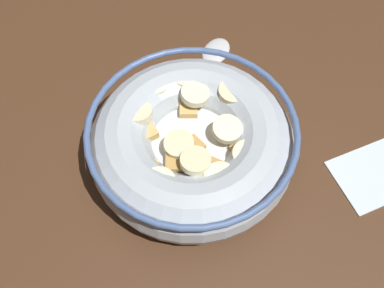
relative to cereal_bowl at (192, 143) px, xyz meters
The scene contains 3 objects.
ground_plane 4.18cm from the cereal_bowl, 42.60° to the right, with size 120.97×120.97×2.00cm, color #472B19.
cereal_bowl is the anchor object (origin of this frame).
spoon 12.88cm from the cereal_bowl, 104.13° to the right, with size 9.12×12.85×0.80cm.
Camera 1 is at (2.08, 21.41, 38.81)cm, focal length 42.57 mm.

